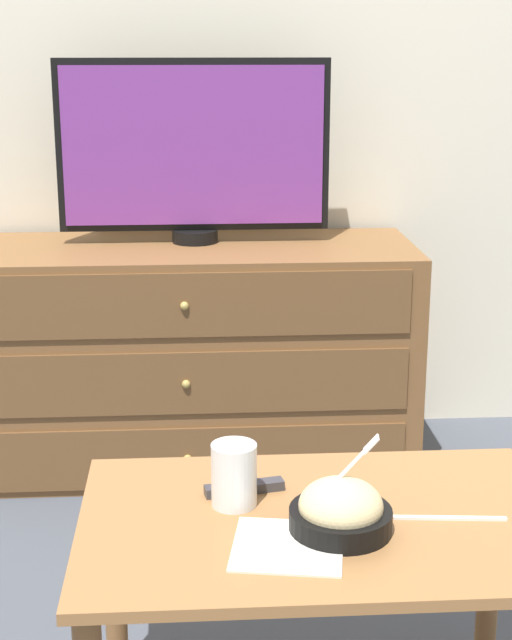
% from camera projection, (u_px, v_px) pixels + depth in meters
% --- Properties ---
extents(ground_plane, '(12.00, 12.00, 0.00)m').
position_uv_depth(ground_plane, '(221.00, 424.00, 3.35)').
color(ground_plane, '#474C56').
extents(wall_back, '(12.00, 0.05, 2.60)m').
position_uv_depth(wall_back, '(217.00, 28.00, 3.01)').
color(wall_back, silver).
rests_on(wall_back, ground_plane).
extents(dresser, '(1.37, 0.52, 0.68)m').
position_uv_depth(dresser, '(186.00, 356.00, 2.98)').
color(dresser, brown).
rests_on(dresser, ground_plane).
extents(tv, '(0.80, 0.14, 0.54)m').
position_uv_depth(tv, '(194.00, 149.00, 2.87)').
color(tv, black).
rests_on(tv, dresser).
extents(coffee_table, '(0.84, 0.54, 0.48)m').
position_uv_depth(coffee_table, '(321.00, 558.00, 1.70)').
color(coffee_table, '#9E6B3D').
rests_on(coffee_table, ground_plane).
extents(takeout_bowl, '(0.17, 0.17, 0.16)m').
position_uv_depth(takeout_bowl, '(341.00, 511.00, 1.63)').
color(takeout_bowl, black).
rests_on(takeout_bowl, coffee_table).
extents(drink_cup, '(0.08, 0.08, 0.11)m').
position_uv_depth(drink_cup, '(234.00, 479.00, 1.72)').
color(drink_cup, white).
rests_on(drink_cup, coffee_table).
extents(napkin, '(0.20, 0.20, 0.00)m').
position_uv_depth(napkin, '(288.00, 546.00, 1.58)').
color(napkin, silver).
rests_on(napkin, coffee_table).
extents(knife, '(0.19, 0.03, 0.01)m').
position_uv_depth(knife, '(450.00, 518.00, 1.67)').
color(knife, white).
rests_on(knife, coffee_table).
extents(remote_control, '(0.15, 0.06, 0.02)m').
position_uv_depth(remote_control, '(247.00, 488.00, 1.77)').
color(remote_control, '#38383D').
rests_on(remote_control, coffee_table).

